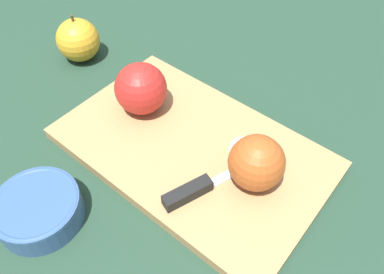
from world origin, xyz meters
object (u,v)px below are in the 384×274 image
Objects in this scene: apple_whole at (78,40)px; knife at (193,191)px; apple_half_right at (256,163)px; apple_half_left at (141,89)px; bowl at (38,209)px.

knife is at bearing -5.86° from apple_whole.
apple_whole is (-0.40, 0.04, 0.01)m from knife.
apple_half_right is 0.83× the size of apple_whole.
knife is at bearing 53.05° from apple_half_right.
apple_half_right is at bearing 177.49° from apple_half_left.
apple_whole reaches higher than knife.
bowl is (-0.11, -0.18, -0.00)m from knife.
apple_whole reaches higher than bowl.
apple_half_right is 0.51× the size of knife.
bowl is at bearing -37.18° from apple_whole.
apple_half_left is at bearing 84.76° from knife.
knife is 0.21m from bowl.
apple_half_left reaches higher than apple_whole.
apple_half_right is at bearing 5.42° from apple_whole.
apple_half_right reaches higher than knife.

